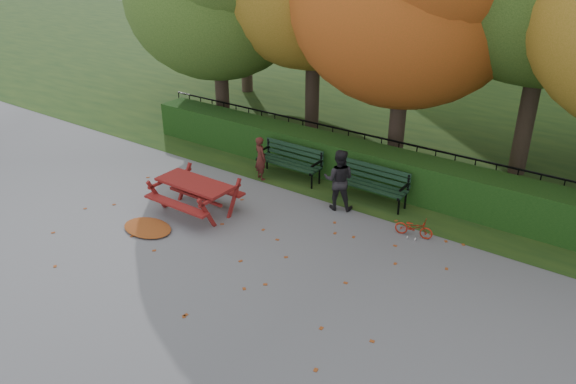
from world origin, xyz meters
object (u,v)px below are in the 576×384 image
Objects in this scene: adult at (339,180)px; child at (261,158)px; bicycle at (414,227)px; bench_left at (291,159)px; bench_right at (372,181)px; picnic_table at (195,189)px.

child is at bearing -28.41° from adult.
bench_left is at bearing 66.17° from bicycle.
bicycle is (1.55, -0.99, -0.30)m from bench_right.
bench_right reaches higher than picnic_table.
child is 0.79× the size of adult.
picnic_table is (-0.65, -2.90, 0.09)m from bench_left.
bench_right is at bearing 0.00° from bench_left.
bench_left is at bearing 180.00° from bench_right.
picnic_table is at bearing -102.68° from bench_left.
bicycle is at bearing -14.14° from bench_left.
child is 1.43× the size of bicycle.
picnic_table reaches higher than bicycle.
adult is at bearing -22.51° from bench_left.
bench_right is at bearing -145.11° from child.
adult is at bearing -120.25° from bench_right.
picnic_table is at bearing 112.93° from child.
adult reaches higher than child.
child reaches higher than bicycle.
bicycle is (4.60, 1.91, -0.39)m from picnic_table.
bench_right reaches higher than bicycle.
bench_right is at bearing 43.55° from picnic_table.
picnic_table is 2.22× the size of bicycle.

